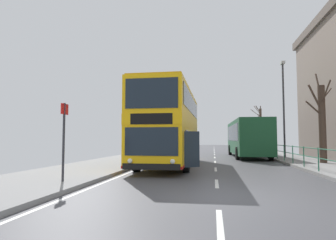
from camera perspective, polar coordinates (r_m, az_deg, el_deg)
ground at (r=7.88m, az=4.39°, el=-14.78°), size 15.80×140.00×0.20m
double_decker_bus_main at (r=16.62m, az=0.49°, el=-1.36°), size 3.18×10.42×4.28m
background_bus_far_lane at (r=25.98m, az=15.33°, el=-3.34°), size 2.87×10.75×3.07m
pedestrian_railing_far_kerb at (r=19.39m, az=22.58°, el=-5.58°), size 0.05×22.90×1.03m
bus_stop_sign_near at (r=10.33m, az=-19.83°, el=-2.40°), size 0.08×0.44×2.62m
street_lamp_far_side at (r=24.39m, az=21.80°, el=3.45°), size 0.28×0.60×7.50m
bare_tree_far_00 at (r=40.31m, az=17.76°, el=-1.36°), size 1.43×3.59×6.07m
bare_tree_far_01 at (r=19.57m, az=28.05°, el=-0.17°), size 2.01×2.74×5.58m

